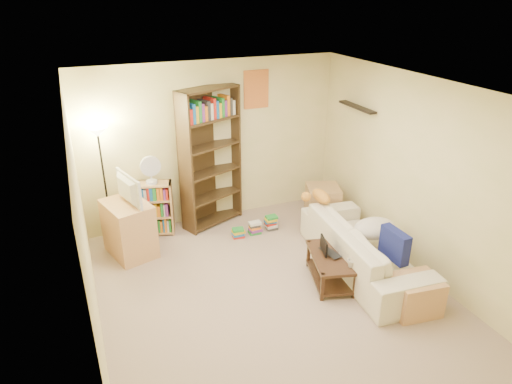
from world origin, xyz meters
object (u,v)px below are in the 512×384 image
tv_stand (129,229)px  tall_bookshelf (210,155)px  side_table (322,204)px  tabby_cat (318,196)px  laptop (333,252)px  coffee_table (331,265)px  mug (352,263)px  desk_fan (151,169)px  floor_lamp (100,152)px  sofa (364,247)px  end_cabinet (415,295)px  short_bookshelf (151,209)px  television (124,190)px

tv_stand → tall_bookshelf: 1.61m
tv_stand → side_table: (3.00, -0.13, -0.10)m
tv_stand → tall_bookshelf: bearing=2.6°
side_table → tabby_cat: bearing=-126.7°
laptop → tall_bookshelf: 2.38m
coffee_table → side_table: (0.75, 1.52, 0.05)m
coffee_table → mug: bearing=-57.9°
desk_fan → coffee_table: bearing=-48.8°
laptop → floor_lamp: 3.39m
mug → sofa: bearing=40.4°
end_cabinet → coffee_table: bearing=124.1°
tv_stand → floor_lamp: size_ratio=0.45×
sofa → end_cabinet: size_ratio=4.31×
mug → short_bookshelf: size_ratio=0.17×
laptop → television: television is taller
tall_bookshelf → end_cabinet: 3.46m
end_cabinet → laptop: bearing=120.3°
laptop → tv_stand: 2.80m
tall_bookshelf → mug: bearing=-90.2°
television → tall_bookshelf: (1.35, 0.46, 0.15)m
television → floor_lamp: size_ratio=0.40×
laptop → coffee_table: bearing=127.8°
tabby_cat → mug: 1.32m
desk_fan → side_table: bearing=-12.1°
sofa → side_table: (0.20, 1.43, -0.04)m
coffee_table → tall_bookshelf: bearing=128.8°
sofa → mug: sofa is taller
tabby_cat → floor_lamp: 3.08m
sofa → coffee_table: sofa is taller
television → tall_bookshelf: bearing=-87.4°
sofa → side_table: size_ratio=3.95×
tv_stand → tabby_cat: bearing=-31.4°
coffee_table → laptop: (0.05, 0.05, 0.15)m
tabby_cat → side_table: 0.83m
sofa → floor_lamp: size_ratio=1.30×
mug → tall_bookshelf: tall_bookshelf is taller
laptop → short_bookshelf: 2.80m
sofa → floor_lamp: bearing=60.5°
mug → tv_stand: tv_stand is taller
tv_stand → television: size_ratio=1.12×
tv_stand → mug: bearing=-56.2°
desk_fan → tv_stand: bearing=-136.4°
tv_stand → tall_bookshelf: tall_bookshelf is taller
coffee_table → television: 2.88m
laptop → television: size_ratio=0.51×
sofa → coffee_table: bearing=103.3°
coffee_table → tv_stand: size_ratio=1.22×
coffee_table → tv_stand: bearing=159.4°
coffee_table → laptop: bearing=62.4°
sofa → tv_stand: tv_stand is taller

